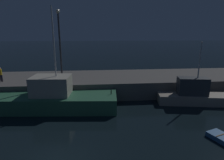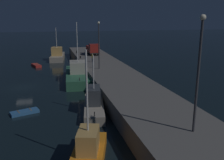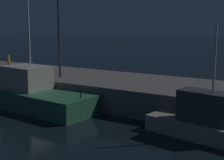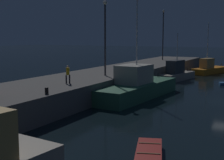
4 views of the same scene
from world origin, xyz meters
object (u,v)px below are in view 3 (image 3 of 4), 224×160
Objects in this scene: fishing_boat_white at (28,94)px; lamp_post_west at (59,25)px; fishing_boat_orange at (209,123)px; dockworker at (9,62)px.

lamp_post_west is (0.40, 3.69, 5.69)m from fishing_boat_white.
fishing_boat_white is 1.58× the size of fishing_boat_orange.
fishing_boat_orange is 22.27m from dockworker.
dockworker is (-6.61, 3.76, 1.92)m from fishing_boat_white.
fishing_boat_orange is 16.35m from lamp_post_west.
fishing_boat_white is 1.63× the size of lamp_post_west.
lamp_post_west is at bearing -0.59° from dockworker.
dockworker is at bearing 170.23° from fishing_boat_orange.
lamp_post_west is at bearing 166.03° from fishing_boat_orange.
fishing_boat_white reaches higher than fishing_boat_orange.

